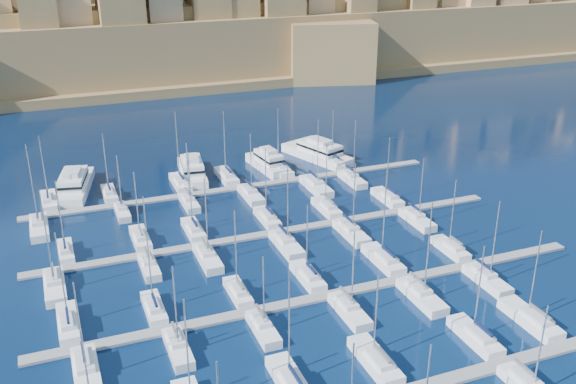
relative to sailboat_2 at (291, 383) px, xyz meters
name	(u,v)px	position (x,y,z in m)	size (l,w,h in m)	color
ground	(299,259)	(12.71, 28.32, -0.76)	(600.00, 600.00, 0.00)	black
pontoon_mid_near	(331,295)	(12.71, 16.32, -0.56)	(84.00, 2.00, 0.40)	slate
pontoon_mid_far	(277,232)	(12.71, 38.32, -0.56)	(84.00, 2.00, 0.40)	slate
pontoon_far	(239,188)	(12.71, 60.32, -0.56)	(84.00, 2.00, 0.40)	slate
sailboat_2	(291,383)	(0.00, 0.00, 0.00)	(2.88, 9.59, 15.41)	white
sailboat_3	(376,361)	(11.01, -0.03, -0.02)	(2.86, 9.54, 13.05)	white
sailboat_4	(476,337)	(25.32, -0.35, -0.02)	(2.67, 8.88, 13.78)	white
sailboat_5	(531,319)	(34.56, 0.17, -0.01)	(2.98, 9.93, 13.91)	white
sailboat_12	(69,323)	(-22.94, 21.87, -0.01)	(2.80, 9.32, 14.10)	white
sailboat_13	(154,309)	(-11.76, 21.30, -0.04)	(2.45, 8.16, 12.08)	white
sailboat_14	(238,292)	(0.26, 21.10, -0.02)	(2.33, 7.77, 13.65)	white
sailboat_15	(308,276)	(11.35, 21.55, -0.03)	(2.61, 8.69, 12.48)	white
sailboat_16	(383,259)	(24.48, 22.03, 0.01)	(2.89, 9.65, 15.94)	white
sailboat_17	(451,249)	(36.54, 21.26, -0.03)	(2.43, 8.09, 12.88)	white
sailboat_18	(86,372)	(-21.74, 10.52, -0.01)	(2.95, 9.84, 13.57)	white
sailboat_19	(178,348)	(-10.67, 11.30, -0.03)	(2.48, 8.26, 12.88)	white
sailboat_20	(263,328)	(0.61, 11.41, -0.04)	(2.41, 8.03, 11.85)	white
sailboat_21	(349,310)	(12.99, 11.03, -0.02)	(2.64, 8.81, 13.33)	white
sailboat_22	(421,296)	(24.20, 10.64, 0.00)	(2.88, 9.59, 15.73)	white
sailboat_23	(487,279)	(35.74, 10.99, -0.02)	(2.67, 8.88, 13.94)	white
sailboat_24	(66,252)	(-21.94, 43.18, -0.03)	(2.38, 7.92, 13.10)	white
sailboat_25	(141,238)	(-9.90, 43.54, -0.03)	(2.60, 8.66, 12.72)	white
sailboat_26	(193,230)	(-0.81, 43.51, -0.01)	(2.58, 8.60, 14.99)	white
sailboat_27	(267,218)	(12.74, 43.45, -0.02)	(2.54, 8.47, 13.96)	white
sailboat_28	(327,208)	(24.56, 43.56, -0.03)	(2.61, 8.70, 13.29)	white
sailboat_29	(388,198)	(37.53, 43.60, -0.03)	(2.64, 8.79, 13.01)	white
sailboat_30	(55,286)	(-24.15, 32.55, 0.01)	(2.94, 9.79, 16.40)	white
sailboat_31	(149,266)	(-10.29, 33.40, -0.03)	(2.41, 8.05, 12.96)	white
sailboat_32	(208,258)	(-1.14, 32.80, -0.01)	(2.78, 9.28, 14.80)	white
sailboat_33	(286,244)	(12.18, 32.59, 0.00)	(2.91, 9.69, 14.76)	white
sailboat_34	(351,232)	(24.16, 32.71, -0.01)	(2.84, 9.47, 13.75)	white
sailboat_35	(417,219)	(37.49, 33.01, -0.03)	(2.65, 8.84, 12.84)	white
sailboat_36	(49,201)	(-23.56, 65.87, -0.02)	(2.80, 9.33, 13.86)	white
sailboat_37	(109,194)	(-12.31, 65.33, -0.03)	(2.47, 8.22, 13.18)	white
sailboat_38	(180,183)	(1.96, 65.97, 0.00)	(2.86, 9.52, 15.89)	white
sailboat_39	(227,176)	(11.80, 66.02, 0.00)	(2.89, 9.64, 14.94)	white
sailboat_40	(279,168)	(23.75, 66.38, 0.00)	(3.11, 10.37, 14.27)	white
sailboat_41	(333,163)	(36.15, 65.43, -0.03)	(2.53, 8.43, 12.97)	white
sailboat_42	(39,227)	(-25.62, 54.41, 0.01)	(3.02, 10.07, 16.43)	white
sailboat_43	(122,212)	(-11.19, 55.70, -0.04)	(2.23, 7.43, 12.07)	white
sailboat_44	(189,203)	(1.28, 55.35, -0.03)	(2.45, 8.16, 13.02)	white
sailboat_45	(251,195)	(13.39, 54.78, -0.02)	(2.79, 9.31, 13.58)	white
sailboat_46	(316,186)	(27.04, 54.17, 0.01)	(3.17, 10.57, 15.15)	white
sailboat_47	(352,179)	(35.61, 55.00, -0.02)	(2.66, 8.87, 13.91)	white
motor_yacht_a	(74,184)	(-18.41, 70.50, 0.97)	(9.26, 18.81, 5.25)	white
motor_yacht_b	(192,170)	(5.35, 69.66, 0.97)	(7.05, 16.83, 5.25)	white
motor_yacht_c	(268,162)	(21.94, 68.55, 0.97)	(5.81, 14.39, 5.25)	white
motor_yacht_d	(318,152)	(34.85, 70.75, 0.97)	(11.42, 19.33, 5.25)	white
fortified_city	(134,30)	(12.53, 183.58, 13.98)	(460.00, 108.95, 59.52)	brown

